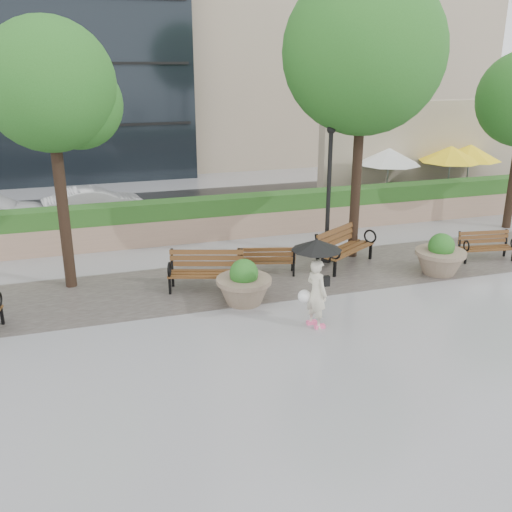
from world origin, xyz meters
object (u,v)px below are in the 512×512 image
object	(u,v)px
bench_1	(206,279)
car_right	(95,204)
planter_right	(440,258)
lamppost	(328,204)
bench_3	(345,255)
bench_4	(486,252)
pedestrian	(316,274)
bench_2	(266,266)
planter_left	(244,286)

from	to	relation	value
bench_1	car_right	bearing A→B (deg)	124.32
planter_right	lamppost	world-z (taller)	lamppost
bench_1	bench_3	world-z (taller)	bench_3
bench_4	planter_right	xyz separation A→B (m)	(-1.93, -0.53, 0.20)
lamppost	pedestrian	bearing A→B (deg)	-117.45
bench_4	car_right	distance (m)	13.32
bench_3	car_right	bearing A→B (deg)	100.18
bench_3	pedestrian	world-z (taller)	pedestrian
bench_2	bench_3	distance (m)	2.35
planter_right	car_right	xyz separation A→B (m)	(-8.69, 8.56, 0.15)
bench_3	planter_right	xyz separation A→B (m)	(2.19, -1.35, 0.13)
planter_right	car_right	size ratio (longest dim) A/B	0.38
bench_3	car_right	world-z (taller)	car_right
planter_left	bench_3	bearing A→B (deg)	25.82
bench_4	pedestrian	distance (m)	6.99
bench_4	pedestrian	xyz separation A→B (m)	(-6.45, -2.51, 0.96)
bench_4	bench_1	bearing A→B (deg)	-172.72
bench_2	planter_right	distance (m)	4.74
bench_3	planter_right	distance (m)	2.58
planter_left	bench_1	bearing A→B (deg)	122.89
planter_right	car_right	bearing A→B (deg)	135.45
car_right	bench_4	bearing A→B (deg)	-135.23
bench_2	lamppost	distance (m)	2.50
bench_2	car_right	bearing A→B (deg)	-44.59
bench_2	bench_3	size ratio (longest dim) A/B	0.78
bench_4	lamppost	world-z (taller)	lamppost
bench_3	pedestrian	bearing A→B (deg)	-156.94
pedestrian	planter_left	bearing A→B (deg)	14.56
bench_2	car_right	world-z (taller)	car_right
bench_3	bench_4	bearing A→B (deg)	-43.17
planter_left	planter_right	distance (m)	5.67
bench_2	pedestrian	size ratio (longest dim) A/B	0.83
planter_right	planter_left	bearing A→B (deg)	-176.73
bench_1	pedestrian	bearing A→B (deg)	-38.57
bench_2	planter_right	world-z (taller)	planter_right
bench_2	planter_left	size ratio (longest dim) A/B	1.25
bench_2	lamppost	size ratio (longest dim) A/B	0.42
pedestrian	bench_4	bearing A→B (deg)	-88.68
planter_right	bench_1	bearing A→B (deg)	173.42
bench_4	planter_left	world-z (taller)	planter_left
car_right	pedestrian	xyz separation A→B (m)	(4.17, -10.53, 0.61)
bench_4	lamppost	distance (m)	4.89
bench_4	pedestrian	bearing A→B (deg)	-150.13
pedestrian	lamppost	bearing A→B (deg)	-47.36
bench_1	lamppost	world-z (taller)	lamppost
bench_4	car_right	world-z (taller)	car_right
bench_3	pedestrian	distance (m)	4.16
lamppost	pedestrian	distance (m)	4.29
bench_2	planter_left	world-z (taller)	planter_left
bench_2	bench_4	world-z (taller)	bench_2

